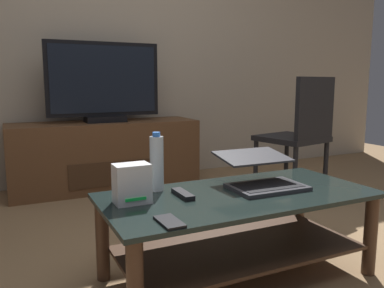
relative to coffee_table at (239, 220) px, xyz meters
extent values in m
plane|color=olive|center=(0.01, -0.04, -0.27)|extent=(7.68, 7.68, 0.00)
cube|color=#B2A38C|center=(0.01, 2.13, 1.13)|extent=(6.40, 0.12, 2.80)
cube|color=black|center=(0.00, 0.00, 0.11)|extent=(1.22, 0.58, 0.02)
cube|color=#472D1E|center=(0.00, 0.00, -0.13)|extent=(1.07, 0.51, 0.02)
cylinder|color=#472D1E|center=(0.56, -0.24, -0.08)|extent=(0.06, 0.06, 0.38)
cylinder|color=#472D1E|center=(-0.56, 0.24, -0.08)|extent=(0.06, 0.06, 0.38)
cylinder|color=#472D1E|center=(0.56, 0.24, -0.08)|extent=(0.06, 0.06, 0.38)
cube|color=brown|center=(-0.17, 1.81, 0.01)|extent=(1.54, 0.47, 0.56)
cube|color=#432A18|center=(-0.17, 1.57, -0.10)|extent=(0.69, 0.01, 0.20)
cube|color=black|center=(-0.17, 1.79, 0.31)|extent=(0.32, 0.20, 0.05)
cube|color=black|center=(-0.17, 1.79, 0.64)|extent=(0.92, 0.04, 0.60)
cube|color=black|center=(-0.17, 1.76, 0.64)|extent=(0.85, 0.01, 0.54)
cube|color=black|center=(1.08, 0.95, 0.18)|extent=(0.52, 0.52, 0.04)
cube|color=black|center=(1.12, 0.75, 0.42)|extent=(0.42, 0.12, 0.47)
cylinder|color=black|center=(1.22, 1.17, -0.05)|extent=(0.04, 0.04, 0.43)
cylinder|color=black|center=(0.85, 1.09, -0.05)|extent=(0.04, 0.04, 0.43)
cylinder|color=black|center=(1.30, 0.80, -0.05)|extent=(0.04, 0.04, 0.43)
cylinder|color=black|center=(0.93, 0.72, -0.05)|extent=(0.04, 0.04, 0.43)
cube|color=#333338|center=(0.15, 0.00, 0.13)|extent=(0.34, 0.24, 0.02)
cube|color=black|center=(0.15, 0.00, 0.14)|extent=(0.30, 0.19, 0.00)
cube|color=#333338|center=(0.16, 0.13, 0.25)|extent=(0.34, 0.24, 0.04)
cube|color=#3F8CD8|center=(0.16, 0.13, 0.25)|extent=(0.31, 0.21, 0.03)
cube|color=silver|center=(-0.47, 0.07, 0.21)|extent=(0.14, 0.10, 0.16)
cube|color=#19D84C|center=(-0.47, 0.02, 0.15)|extent=(0.09, 0.00, 0.01)
cylinder|color=silver|center=(-0.31, 0.20, 0.25)|extent=(0.06, 0.06, 0.25)
cylinder|color=blue|center=(-0.31, 0.20, 0.38)|extent=(0.03, 0.03, 0.02)
cube|color=black|center=(-0.42, -0.21, 0.13)|extent=(0.07, 0.14, 0.01)
cube|color=black|center=(-0.25, 0.06, 0.13)|extent=(0.05, 0.16, 0.02)
camera|label=1|loc=(-0.92, -1.43, 0.61)|focal=36.55mm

